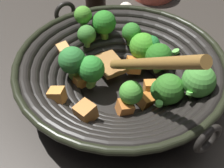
# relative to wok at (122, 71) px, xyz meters

# --- Properties ---
(ground_plane) EXTENTS (4.00, 4.00, 0.00)m
(ground_plane) POSITION_rel_wok_xyz_m (0.00, -0.00, -0.06)
(ground_plane) COLOR #332D28
(wok) EXTENTS (0.44, 0.40, 0.23)m
(wok) POSITION_rel_wok_xyz_m (0.00, 0.00, 0.00)
(wok) COLOR black
(wok) RESTS_ON ground
(garlic_bulb) EXTENTS (0.04, 0.04, 0.04)m
(garlic_bulb) POSITION_rel_wok_xyz_m (-0.25, 0.15, -0.04)
(garlic_bulb) COLOR silver
(garlic_bulb) RESTS_ON ground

